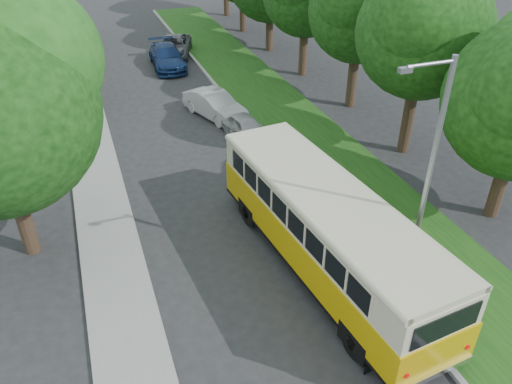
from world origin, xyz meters
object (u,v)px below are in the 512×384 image
object	(u,v)px
car_silver	(246,128)
car_blue	(167,57)
vintage_bus	(326,232)
lamppost_near	(426,179)
car_white	(215,105)
lamppost_far	(73,44)
car_grey	(174,46)

from	to	relation	value
car_silver	car_blue	xyz separation A→B (m)	(-1.55, 12.69, 0.15)
vintage_bus	car_silver	size ratio (longest dim) A/B	3.03
lamppost_near	car_white	xyz separation A→B (m)	(-1.96, 15.71, -3.64)
lamppost_near	car_silver	xyz separation A→B (m)	(-1.21, 12.50, -3.75)
car_silver	car_blue	size ratio (longest dim) A/B	0.68
lamppost_far	car_white	distance (m)	8.21
lamppost_near	lamppost_far	distance (m)	20.53
lamppost_far	car_white	world-z (taller)	lamppost_far
vintage_bus	car_grey	distance (m)	25.84
car_silver	car_white	xyz separation A→B (m)	(-0.76, 3.21, 0.12)
car_white	car_silver	bearing A→B (deg)	-96.93
lamppost_far	car_grey	bearing A→B (deg)	52.05
car_grey	lamppost_near	bearing A→B (deg)	-67.95
car_silver	car_white	size ratio (longest dim) A/B	0.81
car_silver	car_white	distance (m)	3.30
vintage_bus	lamppost_near	bearing A→B (deg)	-48.00
car_blue	car_grey	bearing A→B (deg)	70.09
car_blue	car_white	bearing A→B (deg)	-82.80
lamppost_near	car_silver	size ratio (longest dim) A/B	2.21
vintage_bus	car_grey	bearing A→B (deg)	83.70
lamppost_far	car_blue	xyz separation A→B (m)	(6.14, 6.70, -3.35)
lamppost_far	vintage_bus	size ratio (longest dim) A/B	0.68
lamppost_near	car_grey	xyz separation A→B (m)	(-1.74, 27.69, -3.65)
lamppost_near	car_silver	bearing A→B (deg)	95.51
lamppost_far	car_white	bearing A→B (deg)	-21.92
lamppost_near	vintage_bus	bearing A→B (deg)	137.60
car_white	car_grey	bearing A→B (deg)	68.69
lamppost_near	car_white	bearing A→B (deg)	97.13
lamppost_far	car_grey	xyz separation A→B (m)	(7.17, 9.19, -3.40)
car_white	car_grey	xyz separation A→B (m)	(0.23, 11.98, -0.02)
car_silver	car_grey	bearing A→B (deg)	81.39
lamppost_near	car_silver	world-z (taller)	lamppost_near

